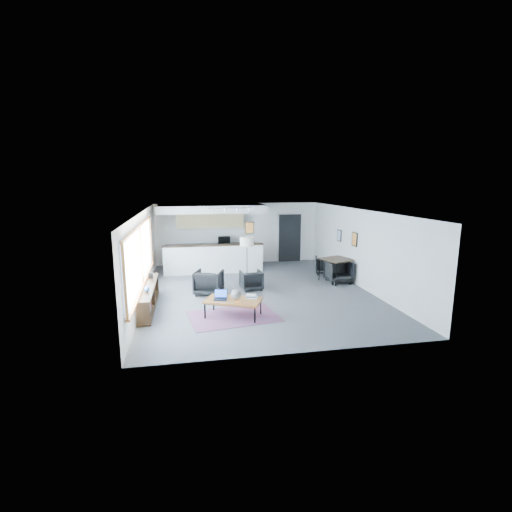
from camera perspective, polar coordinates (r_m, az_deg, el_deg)
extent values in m
cube|color=#474749|center=(12.05, 0.26, -5.49)|extent=(7.00, 9.00, 0.01)
cube|color=white|center=(11.57, 0.27, 6.99)|extent=(7.00, 9.00, 0.01)
cube|color=silver|center=(16.13, -2.79, 3.50)|extent=(7.00, 0.01, 2.60)
cube|color=silver|center=(7.49, 6.88, -5.60)|extent=(7.00, 0.01, 2.60)
cube|color=silver|center=(11.61, -16.98, 0.01)|extent=(0.01, 9.00, 2.60)
cube|color=silver|center=(12.87, 15.78, 1.13)|extent=(0.01, 9.00, 2.60)
cube|color=#8CBFFF|center=(10.69, -17.36, 0.15)|extent=(0.02, 5.80, 1.55)
cube|color=brown|center=(10.86, -16.95, -4.00)|extent=(0.10, 5.95, 0.06)
cube|color=brown|center=(10.57, -17.50, 4.41)|extent=(0.06, 5.95, 0.06)
cube|color=brown|center=(7.88, -19.53, -3.81)|extent=(0.06, 0.06, 1.60)
cube|color=brown|center=(10.68, -17.25, 0.15)|extent=(0.06, 0.06, 1.60)
cube|color=brown|center=(13.53, -15.92, 2.46)|extent=(0.06, 0.06, 1.60)
cube|color=black|center=(10.77, -16.24, -4.52)|extent=(0.35, 3.00, 0.05)
cube|color=black|center=(10.93, -16.08, -7.40)|extent=(0.35, 3.00, 0.05)
cube|color=black|center=(9.48, -16.95, -8.55)|extent=(0.33, 0.04, 0.55)
cube|color=black|center=(10.85, -16.16, -6.00)|extent=(0.33, 0.04, 0.55)
cube|color=black|center=(12.24, -15.55, -4.02)|extent=(0.33, 0.04, 0.55)
cube|color=#3359A5|center=(9.67, -16.81, -9.12)|extent=(0.18, 0.04, 0.20)
cube|color=silver|center=(9.82, -16.71, -8.73)|extent=(0.18, 0.04, 0.22)
cube|color=maroon|center=(9.98, -16.62, -8.35)|extent=(0.18, 0.04, 0.24)
cube|color=black|center=(10.15, -16.51, -8.14)|extent=(0.18, 0.04, 0.20)
cube|color=#3359A5|center=(10.30, -16.43, -7.77)|extent=(0.18, 0.04, 0.22)
cube|color=silver|center=(10.46, -16.34, -7.42)|extent=(0.18, 0.04, 0.24)
cube|color=maroon|center=(10.63, -16.25, -7.24)|extent=(0.18, 0.04, 0.20)
cube|color=black|center=(10.79, -16.17, -6.91)|extent=(0.18, 0.04, 0.22)
cube|color=#3359A5|center=(10.94, -16.09, -6.58)|extent=(0.18, 0.03, 0.24)
cube|color=silver|center=(11.11, -16.01, -6.42)|extent=(0.18, 0.03, 0.20)
cube|color=maroon|center=(11.27, -15.94, -6.11)|extent=(0.18, 0.03, 0.22)
cube|color=black|center=(11.43, -15.86, -5.81)|extent=(0.18, 0.04, 0.24)
cube|color=black|center=(11.51, -15.91, -2.91)|extent=(0.14, 0.02, 0.18)
sphere|color=#264C99|center=(10.16, -16.47, -4.91)|extent=(0.14, 0.14, 0.14)
cube|color=white|center=(14.36, -6.51, -0.55)|extent=(3.80, 0.25, 1.10)
cube|color=black|center=(14.26, -6.56, 1.66)|extent=(3.85, 0.32, 0.04)
cube|color=white|center=(15.80, -6.90, 0.15)|extent=(3.80, 0.60, 0.90)
cube|color=#2D2D2D|center=(15.72, -6.94, 1.79)|extent=(3.82, 0.62, 0.04)
cube|color=tan|center=(15.73, -7.06, 5.62)|extent=(2.80, 0.35, 0.70)
cube|color=white|center=(15.00, -6.93, 7.27)|extent=(4.20, 1.80, 0.30)
cube|color=black|center=(14.35, -1.02, 4.37)|extent=(0.35, 0.03, 0.45)
cube|color=orange|center=(14.33, -1.01, 4.36)|extent=(0.30, 0.01, 0.40)
cube|color=black|center=(16.56, 5.17, 2.79)|extent=(1.00, 0.12, 2.10)
cube|color=white|center=(16.43, 3.42, 2.76)|extent=(0.06, 0.10, 2.10)
cube|color=white|center=(16.71, 6.88, 2.84)|extent=(0.06, 0.10, 2.10)
cube|color=white|center=(16.44, 5.23, 6.49)|extent=(1.10, 0.10, 0.06)
cube|color=silver|center=(13.65, -4.00, 7.41)|extent=(1.60, 0.04, 0.04)
cylinder|color=silver|center=(13.60, -6.74, 7.01)|extent=(0.07, 0.07, 0.09)
cylinder|color=silver|center=(13.64, -4.84, 7.06)|extent=(0.07, 0.07, 0.09)
cylinder|color=silver|center=(13.69, -2.95, 7.10)|extent=(0.07, 0.07, 0.09)
cylinder|color=silver|center=(13.76, -1.08, 7.13)|extent=(0.07, 0.07, 0.09)
cube|color=black|center=(13.17, 14.93, 2.50)|extent=(0.03, 0.38, 0.48)
cube|color=orange|center=(13.16, 14.87, 2.50)|extent=(0.00, 0.32, 0.42)
cube|color=black|center=(14.34, 12.69, 3.09)|extent=(0.03, 0.34, 0.44)
cube|color=#859FC5|center=(14.34, 12.64, 3.09)|extent=(0.00, 0.28, 0.38)
cube|color=#552D44|center=(9.88, -3.49, -9.24)|extent=(2.48, 1.88, 0.01)
cube|color=brown|center=(9.74, -3.52, -6.84)|extent=(1.63, 1.29, 0.06)
cube|color=black|center=(9.73, -7.86, -8.39)|extent=(0.04, 0.04, 0.42)
cube|color=black|center=(10.31, -6.52, -7.21)|extent=(0.04, 0.04, 0.42)
cube|color=black|center=(9.35, -0.16, -9.10)|extent=(0.04, 0.04, 0.42)
cube|color=black|center=(9.96, 0.74, -7.82)|extent=(0.04, 0.04, 0.42)
cube|color=black|center=(9.45, -4.11, -7.63)|extent=(1.26, 0.59, 0.03)
cube|color=black|center=(10.05, -2.97, -6.45)|extent=(1.26, 0.59, 0.03)
cube|color=black|center=(9.74, -5.49, -6.65)|extent=(0.38, 0.31, 0.02)
cube|color=black|center=(9.82, -5.44, -5.75)|extent=(0.35, 0.12, 0.22)
cube|color=blue|center=(9.81, -5.44, -5.76)|extent=(0.31, 0.10, 0.19)
sphere|color=gray|center=(9.72, -3.11, -5.88)|extent=(0.26, 0.26, 0.26)
cube|color=silver|center=(9.84, -0.70, -6.36)|extent=(0.35, 0.31, 0.03)
cube|color=#3359A5|center=(9.83, -0.70, -6.18)|extent=(0.32, 0.28, 0.03)
cube|color=silver|center=(9.80, -0.77, -6.05)|extent=(0.29, 0.26, 0.03)
cube|color=#E5590C|center=(9.52, -2.91, -7.06)|extent=(0.11, 0.11, 0.01)
imported|color=black|center=(11.76, -7.28, -3.86)|extent=(1.01, 0.98, 0.84)
imported|color=black|center=(12.18, -0.73, -3.59)|extent=(0.73, 0.69, 0.69)
cylinder|color=black|center=(12.96, -1.37, -4.20)|extent=(0.31, 0.31, 0.03)
cylinder|color=black|center=(12.79, -1.39, -1.16)|extent=(0.03, 0.03, 1.39)
cylinder|color=beige|center=(12.65, -1.40, 2.26)|extent=(0.51, 0.51, 0.31)
cube|color=black|center=(13.38, 12.39, -0.50)|extent=(1.25, 1.25, 0.04)
cylinder|color=black|center=(12.87, 12.20, -2.84)|extent=(0.06, 0.06, 0.78)
cylinder|color=black|center=(13.50, 9.71, -2.09)|extent=(0.06, 0.06, 0.78)
cylinder|color=black|center=(13.46, 14.93, -2.35)|extent=(0.06, 0.06, 0.78)
cylinder|color=black|center=(14.06, 12.43, -1.66)|extent=(0.06, 0.06, 0.78)
imported|color=black|center=(13.32, 12.60, -2.53)|extent=(0.72, 0.67, 0.72)
imported|color=black|center=(14.50, 10.57, -1.50)|extent=(0.76, 0.74, 0.63)
imported|color=black|center=(15.73, -4.93, 2.55)|extent=(0.53, 0.33, 0.35)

